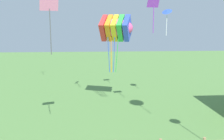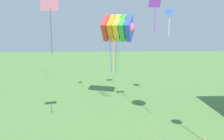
% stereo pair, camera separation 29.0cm
% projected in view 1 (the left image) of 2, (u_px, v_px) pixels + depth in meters
% --- Properties ---
extents(kite_rainbow_parafoil, '(3.22, 2.83, 4.54)m').
position_uv_depth(kite_rainbow_parafoil, '(116.00, 28.00, 19.38)').
color(kite_rainbow_parafoil, '#E54C8C').
extents(kite_purple_streamer, '(0.91, 0.62, 2.74)m').
position_uv_depth(kite_purple_streamer, '(154.00, 3.00, 16.12)').
color(kite_purple_streamer, purple).
extents(kite_pink_diamond, '(1.06, 0.77, 3.54)m').
position_uv_depth(kite_pink_diamond, '(49.00, 5.00, 12.81)').
color(kite_pink_diamond, pink).
extents(kite_blue_delta, '(1.03, 1.01, 2.13)m').
position_uv_depth(kite_blue_delta, '(167.00, 13.00, 19.61)').
color(kite_blue_delta, blue).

